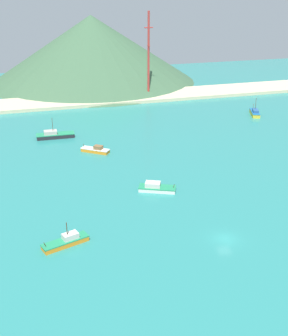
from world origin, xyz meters
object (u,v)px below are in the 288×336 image
fishing_boat_4 (255,113)px  fishing_boat_8 (96,150)px  fishing_boat_7 (156,188)px  fishing_boat_5 (55,135)px  fishing_boat_1 (66,241)px  radio_tower (149,56)px

fishing_boat_4 → fishing_boat_8: (-58.90, -19.77, -0.22)m
fishing_boat_4 → fishing_boat_7: 68.78m
fishing_boat_4 → fishing_boat_5: 68.54m
fishing_boat_1 → fishing_boat_5: 58.59m
fishing_boat_4 → fishing_boat_5: (-68.38, -4.69, -0.06)m
radio_tower → fishing_boat_7: bearing=-105.5°
fishing_boat_7 → radio_tower: bearing=74.5°
fishing_boat_7 → fishing_boat_4: bearing=42.9°
fishing_boat_5 → fishing_boat_8: fishing_boat_5 is taller
radio_tower → fishing_boat_5: bearing=-137.4°
fishing_boat_7 → radio_tower: radio_tower is taller
fishing_boat_1 → fishing_boat_7: (21.78, 16.32, 0.01)m
fishing_boat_5 → fishing_boat_7: 45.84m
fishing_boat_7 → fishing_boat_8: (-8.53, 27.07, -0.04)m
fishing_boat_1 → fishing_boat_4: size_ratio=0.99×
fishing_boat_5 → fishing_boat_1: bearing=-93.7°
fishing_boat_5 → fishing_boat_7: size_ratio=1.28×
fishing_boat_4 → radio_tower: bearing=131.8°
fishing_boat_1 → fishing_boat_7: size_ratio=1.01×
radio_tower → fishing_boat_4: bearing=-48.2°
fishing_boat_5 → fishing_boat_8: (9.48, -15.08, -0.16)m
fishing_boat_7 → radio_tower: (21.79, 78.76, 15.86)m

